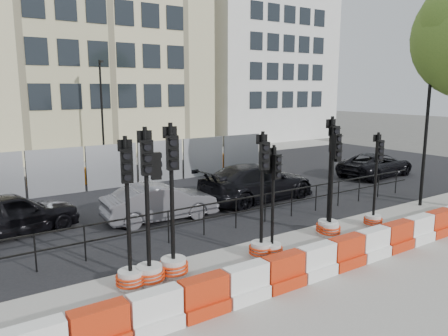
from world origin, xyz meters
TOP-DOWN VIEW (x-y plane):
  - ground at (0.00, 0.00)m, footprint 120.00×120.00m
  - sidewalk_near at (0.00, -3.00)m, footprint 40.00×6.00m
  - road at (0.00, 7.00)m, footprint 40.00×14.00m
  - sidewalk_far at (0.00, 16.00)m, footprint 40.00×4.00m
  - building_cream at (2.00, 21.99)m, footprint 15.00×10.06m
  - building_white at (17.00, 21.99)m, footprint 12.00×9.06m
  - kerb_railing at (0.00, 1.20)m, footprint 18.00×0.04m
  - heras_fencing at (0.57, 9.86)m, footprint 14.33×1.72m
  - lamp_post_far at (0.50, 14.98)m, footprint 0.12×0.56m
  - lamp_post_near at (7.50, -0.52)m, footprint 0.12×0.56m
  - barrier_row at (0.00, -2.80)m, footprint 16.75×0.50m
  - traffic_signal_a at (-4.41, -0.86)m, footprint 0.68×0.68m
  - traffic_signal_b at (-3.95, -0.90)m, footprint 0.72×0.72m
  - traffic_signal_c at (-3.31, -0.84)m, footprint 0.73×0.73m
  - traffic_signal_d at (-0.80, -1.08)m, footprint 0.66×0.66m
  - traffic_signal_e at (-0.56, -1.23)m, footprint 0.59×0.59m
  - traffic_signal_f at (1.99, -0.95)m, footprint 0.67×0.67m
  - traffic_signal_g at (2.03, -0.83)m, footprint 0.72×0.72m
  - traffic_signal_h at (3.89, -1.09)m, footprint 0.61×0.61m
  - car_a at (-6.04, 4.53)m, footprint 3.21×4.66m
  - car_b at (-1.57, 3.42)m, footprint 1.89×4.05m
  - car_c at (2.80, 3.64)m, footprint 2.81×5.44m
  - car_d at (10.81, 4.01)m, footprint 2.75×4.75m

SIDE VIEW (x-z plane):
  - ground at x=0.00m, z-range 0.00..0.00m
  - sidewalk_near at x=0.00m, z-range 0.00..0.02m
  - sidewalk_far at x=0.00m, z-range 0.00..0.02m
  - road at x=0.00m, z-range 0.00..0.03m
  - barrier_row at x=0.00m, z-range -0.03..0.77m
  - car_d at x=10.81m, z-range 0.00..1.23m
  - traffic_signal_e at x=-0.56m, z-range -0.89..2.13m
  - car_b at x=-1.57m, z-range 0.00..1.27m
  - traffic_signal_h at x=3.89m, z-range -0.90..2.18m
  - heras_fencing at x=0.57m, z-range -0.35..1.65m
  - car_a at x=-6.04m, z-range 0.00..1.37m
  - kerb_railing at x=0.00m, z-range 0.19..1.19m
  - traffic_signal_a at x=-4.41m, z-range -1.01..2.44m
  - car_c at x=2.80m, z-range 0.00..1.49m
  - traffic_signal_g at x=2.03m, z-range -1.07..2.57m
  - traffic_signal_c at x=-3.31m, z-range -1.08..2.60m
  - traffic_signal_d at x=-0.80m, z-range -0.88..2.49m
  - traffic_signal_f at x=1.99m, z-range -0.89..2.51m
  - traffic_signal_b at x=-3.95m, z-range -0.95..2.68m
  - lamp_post_far at x=0.50m, z-range 0.22..6.22m
  - lamp_post_near at x=7.50m, z-range 0.22..6.22m
  - building_white at x=17.00m, z-range 0.00..16.00m
  - building_cream at x=2.00m, z-range 0.00..18.00m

